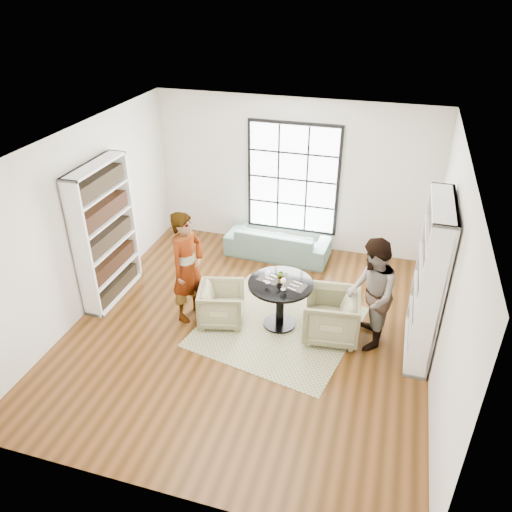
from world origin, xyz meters
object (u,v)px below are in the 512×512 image
(person_left, at_px, (187,267))
(flower_centerpiece, at_px, (282,276))
(wine_glass_right, at_px, (283,281))
(armchair_right, at_px, (331,316))
(person_right, at_px, (371,295))
(sofa, at_px, (278,242))
(pedestal_table, at_px, (280,295))
(wine_glass_left, at_px, (268,274))
(armchair_left, at_px, (222,304))

(person_left, bearing_deg, flower_centerpiece, -67.04)
(wine_glass_right, relative_size, flower_centerpiece, 0.95)
(armchair_right, relative_size, person_right, 0.48)
(sofa, xyz_separation_m, person_right, (1.95, -2.23, 0.58))
(pedestal_table, height_order, wine_glass_left, wine_glass_left)
(wine_glass_left, bearing_deg, person_right, 0.35)
(person_left, distance_m, person_right, 2.84)
(armchair_right, distance_m, wine_glass_left, 1.16)
(armchair_left, bearing_deg, person_right, -100.92)
(armchair_right, height_order, wine_glass_right, wine_glass_right)
(person_right, relative_size, flower_centerpiece, 8.13)
(pedestal_table, bearing_deg, armchair_right, -3.11)
(sofa, distance_m, armchair_right, 2.63)
(wine_glass_left, bearing_deg, armchair_left, -171.62)
(armchair_right, bearing_deg, person_left, -93.20)
(sofa, height_order, wine_glass_right, wine_glass_right)
(sofa, relative_size, wine_glass_right, 9.92)
(armchair_right, height_order, wine_glass_left, wine_glass_left)
(pedestal_table, distance_m, armchair_left, 0.97)
(pedestal_table, xyz_separation_m, wine_glass_left, (-0.19, -0.05, 0.38))
(armchair_right, relative_size, wine_glass_right, 4.13)
(sofa, bearing_deg, person_right, 134.27)
(sofa, bearing_deg, wine_glass_right, 108.87)
(pedestal_table, relative_size, wine_glass_right, 4.94)
(pedestal_table, bearing_deg, sofa, 104.99)
(person_right, bearing_deg, pedestal_table, -102.42)
(flower_centerpiece, bearing_deg, armchair_right, -4.42)
(person_right, distance_m, flower_centerpiece, 1.35)
(sofa, relative_size, wine_glass_left, 9.46)
(armchair_left, distance_m, armchair_right, 1.74)
(person_right, distance_m, wine_glass_right, 1.29)
(armchair_left, bearing_deg, person_left, 76.16)
(person_right, xyz_separation_m, wine_glass_right, (-1.29, -0.12, 0.07))
(pedestal_table, height_order, flower_centerpiece, flower_centerpiece)
(wine_glass_right, bearing_deg, armchair_right, 9.47)
(sofa, height_order, flower_centerpiece, flower_centerpiece)
(armchair_left, relative_size, armchair_right, 0.85)
(wine_glass_left, xyz_separation_m, wine_glass_right, (0.28, -0.11, -0.01))
(armchair_left, bearing_deg, armchair_right, -99.99)
(sofa, xyz_separation_m, wine_glass_right, (0.67, -2.35, 0.66))
(pedestal_table, height_order, person_left, person_left)
(wine_glass_left, height_order, wine_glass_right, wine_glass_left)
(person_left, relative_size, wine_glass_right, 9.11)
(sofa, xyz_separation_m, armchair_left, (-0.34, -2.35, 0.03))
(person_left, bearing_deg, pedestal_table, -67.65)
(wine_glass_left, xyz_separation_m, flower_centerpiece, (0.21, 0.07, -0.05))
(armchair_left, relative_size, person_right, 0.41)
(sofa, xyz_separation_m, flower_centerpiece, (0.60, -2.17, 0.62))
(wine_glass_right, height_order, flower_centerpiece, flower_centerpiece)
(pedestal_table, height_order, person_right, person_right)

